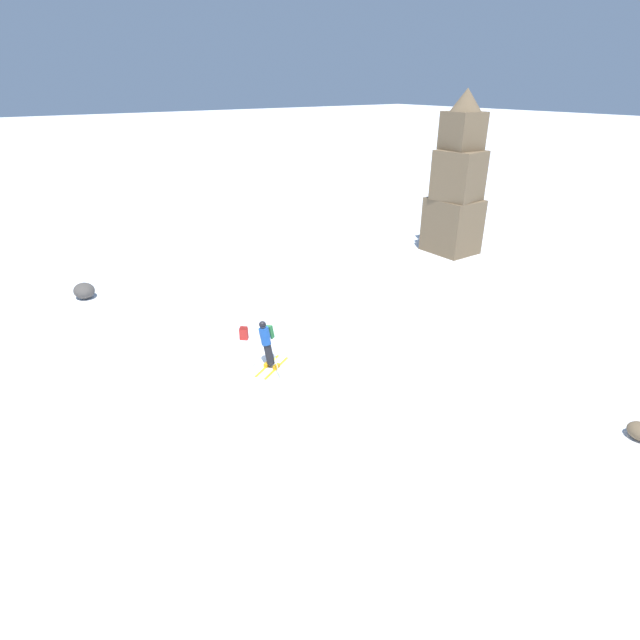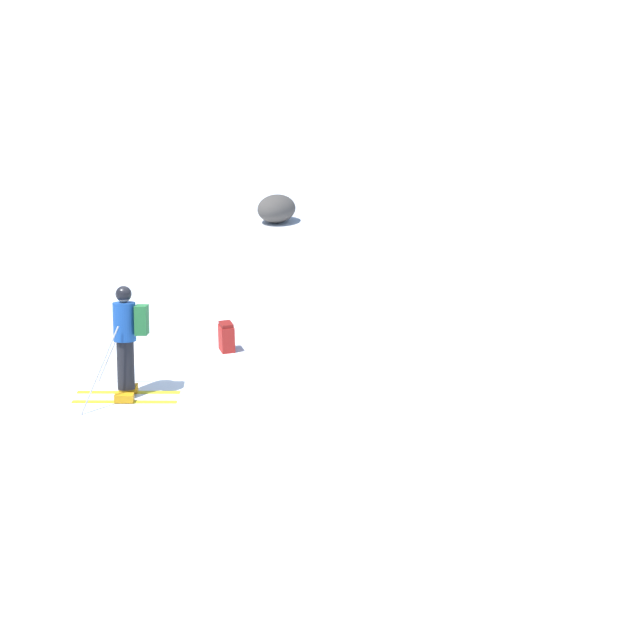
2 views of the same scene
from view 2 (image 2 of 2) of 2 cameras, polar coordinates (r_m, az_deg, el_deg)
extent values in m
plane|color=white|center=(17.12, -8.35, -3.06)|extent=(300.00, 300.00, 0.00)
cube|color=yellow|center=(16.65, -10.17, -3.81)|extent=(0.87, 1.41, 0.01)
cube|color=yellow|center=(16.33, -10.39, -4.32)|extent=(0.87, 1.41, 0.01)
cube|color=orange|center=(16.63, -10.18, -3.61)|extent=(0.26, 0.31, 0.12)
cube|color=orange|center=(16.31, -10.40, -4.11)|extent=(0.26, 0.31, 0.12)
cylinder|color=black|center=(16.39, -10.32, -2.37)|extent=(0.46, 0.42, 0.78)
cylinder|color=#194799|center=(16.26, -10.39, -0.09)|extent=(0.55, 0.51, 0.63)
sphere|color=tan|center=(16.20, -10.43, 1.28)|extent=(0.32, 0.30, 0.24)
sphere|color=black|center=(16.20, -10.43, 1.38)|extent=(0.36, 0.35, 0.28)
cube|color=#236633|center=(16.21, -9.49, 0.00)|extent=(0.40, 0.33, 0.48)
cylinder|color=#B7B7BC|center=(16.82, -11.08, -1.67)|extent=(0.09, 0.56, 1.09)
cylinder|color=#B7B7BC|center=(16.04, -11.66, -2.64)|extent=(0.80, 0.15, 1.17)
cube|color=#AD231E|center=(18.02, -5.01, -0.99)|extent=(0.36, 0.37, 0.44)
cube|color=maroon|center=(17.93, -5.03, -0.24)|extent=(0.33, 0.33, 0.06)
ellipsoid|color=#4C4742|center=(26.20, -2.33, 5.95)|extent=(1.04, 0.88, 0.68)
camera|label=1|loc=(17.41, -68.27, 15.34)|focal=28.00mm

